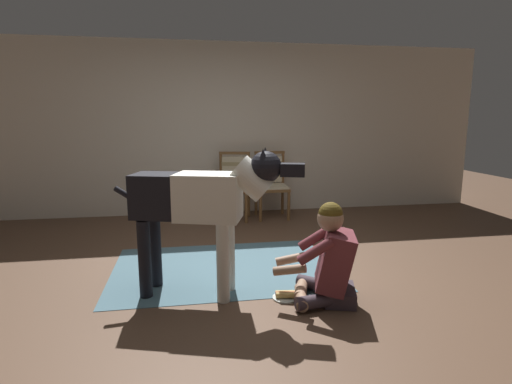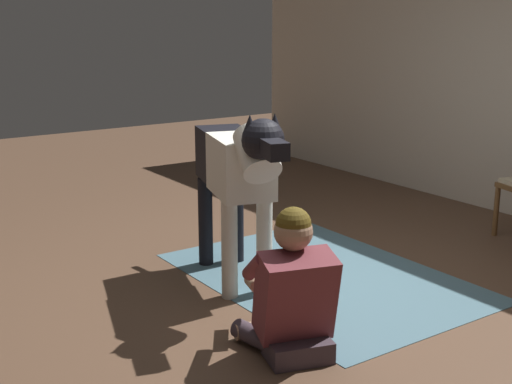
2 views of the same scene
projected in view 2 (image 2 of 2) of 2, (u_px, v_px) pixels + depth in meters
The scene contains 5 objects.
ground_plane at pixel (316, 293), 4.70m from camera, with size 14.59×14.59×0.00m, color brown.
area_rug at pixel (323, 277), 4.97m from camera, with size 2.17×1.52×0.01m, color slate.
person_sitting_on_floor at pixel (292, 294), 3.80m from camera, with size 0.73×0.59×0.83m.
large_dog at pixel (238, 170), 4.64m from camera, with size 1.54×0.62×1.25m.
hot_dog_on_plate at pixel (272, 322), 4.19m from camera, with size 0.22×0.22×0.06m.
Camera 2 is at (3.38, -2.83, 1.81)m, focal length 49.30 mm.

